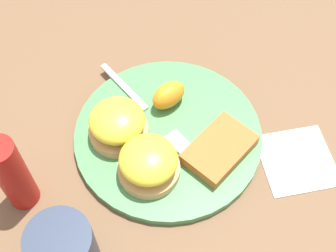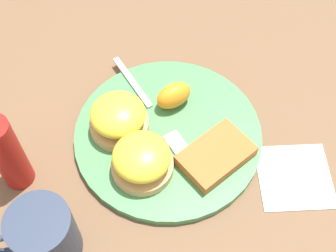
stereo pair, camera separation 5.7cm
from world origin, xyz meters
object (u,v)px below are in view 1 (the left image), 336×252
(hashbrown_patty, at_px, (219,149))
(cup, at_px, (63,252))
(sandwich_benedict_left, at_px, (118,124))
(condiment_bottle, at_px, (12,175))
(sandwich_benedict_right, at_px, (148,163))
(orange_wedge, at_px, (168,95))
(fork, at_px, (150,113))

(hashbrown_patty, relative_size, cup, 0.93)
(sandwich_benedict_left, bearing_deg, hashbrown_patty, 143.28)
(hashbrown_patty, distance_m, condiment_bottle, 0.30)
(sandwich_benedict_left, distance_m, hashbrown_patty, 0.16)
(sandwich_benedict_right, xyz_separation_m, condiment_bottle, (0.18, -0.05, 0.03))
(sandwich_benedict_right, xyz_separation_m, cup, (0.15, 0.08, 0.01))
(sandwich_benedict_left, height_order, hashbrown_patty, sandwich_benedict_left)
(orange_wedge, bearing_deg, fork, 10.32)
(sandwich_benedict_right, relative_size, orange_wedge, 1.55)
(hashbrown_patty, distance_m, cup, 0.27)
(orange_wedge, xyz_separation_m, fork, (0.04, 0.01, -0.02))
(fork, bearing_deg, orange_wedge, -169.68)
(fork, relative_size, condiment_bottle, 1.59)
(sandwich_benedict_left, xyz_separation_m, condiment_bottle, (0.16, 0.04, 0.03))
(sandwich_benedict_right, relative_size, cup, 0.80)
(sandwich_benedict_right, height_order, cup, cup)
(hashbrown_patty, relative_size, orange_wedge, 1.80)
(sandwich_benedict_left, relative_size, fork, 0.41)
(sandwich_benedict_left, bearing_deg, sandwich_benedict_right, 101.40)
(sandwich_benedict_right, bearing_deg, condiment_bottle, -14.01)
(sandwich_benedict_right, distance_m, hashbrown_patty, 0.11)
(hashbrown_patty, height_order, fork, hashbrown_patty)
(sandwich_benedict_left, distance_m, condiment_bottle, 0.17)
(condiment_bottle, bearing_deg, hashbrown_patty, 168.65)
(fork, xyz_separation_m, cup, (0.19, 0.17, 0.03))
(hashbrown_patty, relative_size, condiment_bottle, 0.76)
(sandwich_benedict_left, relative_size, sandwich_benedict_right, 1.00)
(cup, bearing_deg, condiment_bottle, -76.66)
(sandwich_benedict_left, height_order, sandwich_benedict_right, same)
(cup, bearing_deg, sandwich_benedict_right, -152.92)
(fork, height_order, cup, cup)
(sandwich_benedict_right, distance_m, fork, 0.11)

